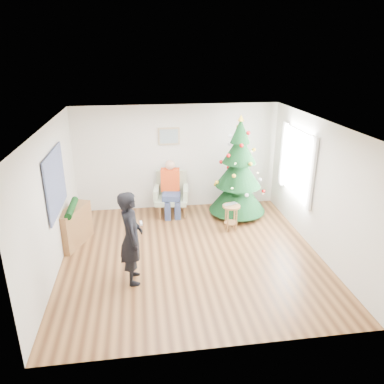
{
  "coord_description": "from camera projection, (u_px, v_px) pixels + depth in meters",
  "views": [
    {
      "loc": [
        -0.9,
        -6.42,
        3.82
      ],
      "look_at": [
        0.1,
        0.6,
        1.1
      ],
      "focal_mm": 35.0,
      "sensor_mm": 36.0,
      "label": 1
    }
  ],
  "objects": [
    {
      "name": "christmas_tree",
      "position": [
        239.0,
        172.0,
        8.83
      ],
      "size": [
        1.36,
        1.36,
        2.45
      ],
      "rotation": [
        0.0,
        0.0,
        -0.33
      ],
      "color": "#3F2816",
      "rests_on": "floor"
    },
    {
      "name": "window_panel",
      "position": [
        297.0,
        163.0,
        8.13
      ],
      "size": [
        0.04,
        1.3,
        1.4
      ],
      "primitive_type": "cube",
      "color": "white",
      "rests_on": "wall_right"
    },
    {
      "name": "game_controller",
      "position": [
        141.0,
        223.0,
        6.21
      ],
      "size": [
        0.05,
        0.13,
        0.04
      ],
      "primitive_type": "cube",
      "rotation": [
        0.0,
        0.0,
        0.09
      ],
      "color": "white",
      "rests_on": "standing_man"
    },
    {
      "name": "laptop",
      "position": [
        231.0,
        205.0,
        8.23
      ],
      "size": [
        0.38,
        0.32,
        0.03
      ],
      "primitive_type": "imported",
      "rotation": [
        0.0,
        0.0,
        0.38
      ],
      "color": "silver",
      "rests_on": "stool"
    },
    {
      "name": "wall_front",
      "position": [
        219.0,
        266.0,
        4.64
      ],
      "size": [
        5.0,
        0.0,
        5.0
      ],
      "primitive_type": "plane",
      "rotation": [
        -1.57,
        0.0,
        0.0
      ],
      "color": "silver",
      "rests_on": "floor"
    },
    {
      "name": "floor",
      "position": [
        191.0,
        255.0,
        7.42
      ],
      "size": [
        5.0,
        5.0,
        0.0
      ],
      "primitive_type": "plane",
      "color": "brown",
      "rests_on": "ground"
    },
    {
      "name": "standing_man",
      "position": [
        131.0,
        238.0,
        6.31
      ],
      "size": [
        0.45,
        0.64,
        1.67
      ],
      "primitive_type": "imported",
      "rotation": [
        0.0,
        0.0,
        1.66
      ],
      "color": "black",
      "rests_on": "floor"
    },
    {
      "name": "console",
      "position": [
        74.0,
        226.0,
        7.69
      ],
      "size": [
        0.64,
        1.04,
        0.8
      ],
      "primitive_type": "cube",
      "rotation": [
        0.0,
        0.0,
        -0.37
      ],
      "color": "brown",
      "rests_on": "floor"
    },
    {
      "name": "wall_back",
      "position": [
        177.0,
        157.0,
        9.26
      ],
      "size": [
        5.0,
        0.0,
        5.0
      ],
      "primitive_type": "plane",
      "rotation": [
        1.57,
        0.0,
        0.0
      ],
      "color": "silver",
      "rests_on": "floor"
    },
    {
      "name": "wall_left",
      "position": [
        52.0,
        201.0,
        6.63
      ],
      "size": [
        0.0,
        5.0,
        5.0
      ],
      "primitive_type": "plane",
      "rotation": [
        1.57,
        0.0,
        1.57
      ],
      "color": "silver",
      "rests_on": "floor"
    },
    {
      "name": "tapestry",
      "position": [
        56.0,
        182.0,
        6.82
      ],
      "size": [
        0.03,
        1.5,
        1.15
      ],
      "primitive_type": "cube",
      "color": "black",
      "rests_on": "wall_left"
    },
    {
      "name": "wall_right",
      "position": [
        318.0,
        187.0,
        7.28
      ],
      "size": [
        0.0,
        5.0,
        5.0
      ],
      "primitive_type": "plane",
      "rotation": [
        1.57,
        0.0,
        -1.57
      ],
      "color": "silver",
      "rests_on": "floor"
    },
    {
      "name": "framed_picture",
      "position": [
        169.0,
        136.0,
        9.01
      ],
      "size": [
        0.52,
        0.05,
        0.42
      ],
      "color": "tan",
      "rests_on": "wall_back"
    },
    {
      "name": "stool",
      "position": [
        231.0,
        217.0,
        8.34
      ],
      "size": [
        0.4,
        0.4,
        0.59
      ],
      "rotation": [
        0.0,
        0.0,
        0.03
      ],
      "color": "brown",
      "rests_on": "floor"
    },
    {
      "name": "armchair",
      "position": [
        171.0,
        199.0,
        9.16
      ],
      "size": [
        0.88,
        0.83,
        1.03
      ],
      "rotation": [
        0.0,
        0.0,
        -0.14
      ],
      "color": "#9AA988",
      "rests_on": "floor"
    },
    {
      "name": "garland",
      "position": [
        72.0,
        208.0,
        7.54
      ],
      "size": [
        0.14,
        0.9,
        0.14
      ],
      "primitive_type": "cylinder",
      "rotation": [
        1.57,
        0.0,
        0.0
      ],
      "color": "black",
      "rests_on": "console"
    },
    {
      "name": "ceiling",
      "position": [
        191.0,
        124.0,
        6.49
      ],
      "size": [
        5.0,
        5.0,
        0.0
      ],
      "primitive_type": "plane",
      "rotation": [
        3.14,
        0.0,
        0.0
      ],
      "color": "white",
      "rests_on": "wall_back"
    },
    {
      "name": "seated_person",
      "position": [
        171.0,
        188.0,
        9.0
      ],
      "size": [
        0.48,
        0.68,
        1.35
      ],
      "rotation": [
        0.0,
        0.0,
        -0.14
      ],
      "color": "navy",
      "rests_on": "armchair"
    },
    {
      "name": "curtains",
      "position": [
        296.0,
        163.0,
        8.13
      ],
      "size": [
        0.05,
        1.75,
        1.5
      ],
      "color": "white",
      "rests_on": "wall_right"
    }
  ]
}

